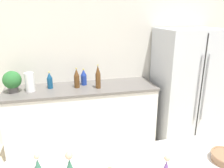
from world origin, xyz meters
TOP-DOWN VIEW (x-y plane):
  - wall_back at (0.00, 2.73)m, footprint 8.00×0.06m
  - back_counter at (-0.26, 2.40)m, footprint 2.07×0.63m
  - refrigerator at (1.31, 2.32)m, footprint 0.91×0.74m
  - potted_plant at (-1.14, 2.39)m, footprint 0.23×0.23m
  - paper_towel_roll at (-0.93, 2.38)m, footprint 0.12×0.12m
  - back_bottle_0 at (-0.68, 2.45)m, footprint 0.07×0.07m
  - back_bottle_1 at (-0.32, 2.40)m, footprint 0.07×0.07m
  - back_bottle_2 at (-0.04, 2.31)m, footprint 0.07×0.07m
  - back_bottle_3 at (-0.22, 2.50)m, footprint 0.08×0.08m
  - wise_man_figurine_blue at (-0.50, 0.57)m, footprint 0.07×0.07m
  - wise_man_figurine_crimson at (0.04, 0.46)m, footprint 0.06×0.06m
  - wise_man_figurine_purple at (-0.68, 0.66)m, footprint 0.05×0.05m

SIDE VIEW (x-z plane):
  - back_counter at x=-0.26m, z-range 0.00..0.94m
  - refrigerator at x=1.31m, z-range 0.00..1.71m
  - back_bottle_0 at x=-0.68m, z-range 0.93..1.16m
  - back_bottle_3 at x=-0.22m, z-range 0.93..1.16m
  - paper_towel_roll at x=-0.93m, z-range 0.93..1.18m
  - wise_man_figurine_purple at x=-0.68m, z-range 1.01..1.12m
  - back_bottle_1 at x=-0.32m, z-range 0.93..1.20m
  - wise_man_figurine_crimson at x=0.04m, z-range 1.00..1.13m
  - wise_man_figurine_blue at x=-0.50m, z-range 1.00..1.17m
  - back_bottle_2 at x=-0.04m, z-range 0.93..1.25m
  - potted_plant at x=-1.14m, z-range 0.95..1.23m
  - wall_back at x=0.00m, z-range 0.00..2.55m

